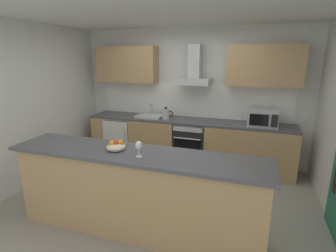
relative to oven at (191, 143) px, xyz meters
name	(u,v)px	position (x,y,z in m)	size (l,w,h in m)	color
ground	(161,202)	(-0.09, -1.45, -0.47)	(5.44, 4.59, 0.02)	gray
ceiling	(159,9)	(-0.09, -1.45, 2.15)	(5.44, 4.59, 0.02)	white
wall_back	(192,96)	(-0.09, 0.41, 0.84)	(5.44, 0.12, 2.60)	silver
wall_left	(27,105)	(-2.38, -1.45, 0.84)	(0.12, 4.59, 2.60)	silver
backsplash_tile	(191,100)	(-0.09, 0.33, 0.77)	(3.78, 0.02, 0.66)	white
counter_back	(186,142)	(-0.09, 0.03, -0.01)	(3.91, 0.60, 0.90)	tan
counter_island	(136,192)	(-0.14, -2.15, 0.05)	(3.01, 0.64, 1.01)	tan
upper_cabinets	(190,65)	(-0.09, 0.18, 1.45)	(3.86, 0.32, 0.70)	tan
oven	(191,143)	(0.00, 0.00, 0.00)	(0.60, 0.62, 0.80)	slate
refrigerator	(122,137)	(-1.49, 0.00, -0.03)	(0.58, 0.60, 0.85)	white
microwave	(263,118)	(1.25, -0.03, 0.59)	(0.50, 0.38, 0.30)	#B7BABC
sink	(150,116)	(-0.85, 0.01, 0.47)	(0.50, 0.40, 0.26)	silver
kettle	(166,114)	(-0.50, -0.03, 0.55)	(0.29, 0.15, 0.24)	#B7BABC
range_hood	(194,72)	(0.00, 0.13, 1.33)	(0.62, 0.45, 0.72)	#B7BABC
wine_glass	(139,146)	(-0.04, -2.25, 0.68)	(0.08, 0.08, 0.18)	silver
fruit_bowl	(116,146)	(-0.38, -2.14, 0.60)	(0.22, 0.22, 0.13)	beige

